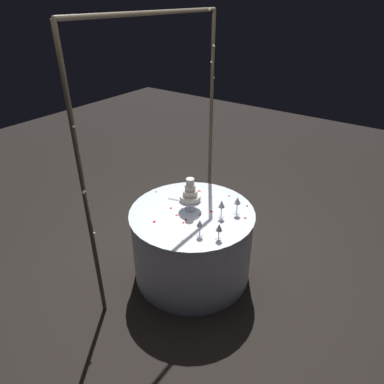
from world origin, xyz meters
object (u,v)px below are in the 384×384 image
object	(u,v)px
wine_glass_0	(188,184)
wine_glass_3	(219,228)
wine_glass_1	(237,201)
wine_glass_2	(222,205)
decorative_arch	(158,125)
main_table	(192,243)
cake_knife	(184,201)
wine_glass_4	(200,224)
tiered_cake	(190,195)

from	to	relation	value
wine_glass_0	wine_glass_3	xyz separation A→B (m)	(-0.44, -0.64, -0.02)
wine_glass_1	wine_glass_2	xyz separation A→B (m)	(-0.13, 0.09, 0.00)
decorative_arch	wine_glass_3	world-z (taller)	decorative_arch
main_table	wine_glass_0	size ratio (longest dim) A/B	6.79
wine_glass_1	main_table	bearing A→B (deg)	121.56
wine_glass_0	decorative_arch	bearing A→B (deg)	146.00
wine_glass_2	cake_knife	xyz separation A→B (m)	(0.02, 0.45, -0.13)
wine_glass_1	wine_glass_4	bearing A→B (deg)	169.14
wine_glass_3	cake_knife	xyz separation A→B (m)	(0.32, 0.61, -0.11)
wine_glass_1	wine_glass_0	bearing A→B (deg)	88.74
decorative_arch	wine_glass_0	distance (m)	0.71
decorative_arch	wine_glass_1	world-z (taller)	decorative_arch
decorative_arch	wine_glass_3	size ratio (longest dim) A/B	15.94
wine_glass_2	decorative_arch	bearing A→B (deg)	97.75
main_table	wine_glass_4	world-z (taller)	wine_glass_4
wine_glass_1	wine_glass_2	size ratio (longest dim) A/B	0.99
wine_glass_3	decorative_arch	bearing A→B (deg)	75.42
main_table	tiered_cake	world-z (taller)	tiered_cake
main_table	wine_glass_0	xyz separation A→B (m)	(0.23, 0.21, 0.51)
wine_glass_3	wine_glass_4	world-z (taller)	wine_glass_4
wine_glass_1	cake_knife	size ratio (longest dim) A/B	0.62
wine_glass_0	wine_glass_1	distance (m)	0.57
wine_glass_1	wine_glass_3	size ratio (longest dim) A/B	1.16
tiered_cake	cake_knife	world-z (taller)	tiered_cake
wine_glass_4	cake_knife	bearing A→B (deg)	50.44
cake_knife	main_table	bearing A→B (deg)	-121.36
wine_glass_0	wine_glass_2	size ratio (longest dim) A/B	0.98
tiered_cake	wine_glass_1	distance (m)	0.45
tiered_cake	wine_glass_3	world-z (taller)	tiered_cake
main_table	cake_knife	distance (m)	0.44
wine_glass_2	cake_knife	bearing A→B (deg)	86.90
wine_glass_3	wine_glass_4	size ratio (longest dim) A/B	0.97
wine_glass_0	wine_glass_1	bearing A→B (deg)	-91.26
decorative_arch	wine_glass_2	world-z (taller)	decorative_arch
wine_glass_4	cake_knife	world-z (taller)	wine_glass_4
wine_glass_0	wine_glass_2	xyz separation A→B (m)	(-0.15, -0.48, 0.00)
tiered_cake	wine_glass_4	bearing A→B (deg)	-132.91
decorative_arch	main_table	distance (m)	1.22
wine_glass_1	wine_glass_2	distance (m)	0.16
wine_glass_0	wine_glass_3	distance (m)	0.78
tiered_cake	wine_glass_2	bearing A→B (deg)	-78.80
main_table	wine_glass_4	xyz separation A→B (m)	(-0.26, -0.27, 0.50)
wine_glass_2	wine_glass_3	size ratio (longest dim) A/B	1.17
wine_glass_0	wine_glass_4	distance (m)	0.69
wine_glass_0	wine_glass_1	size ratio (longest dim) A/B	0.99
wine_glass_0	wine_glass_4	xyz separation A→B (m)	(-0.49, -0.48, -0.01)
wine_glass_3	wine_glass_4	bearing A→B (deg)	107.83
decorative_arch	wine_glass_4	size ratio (longest dim) A/B	15.51
wine_glass_2	cake_knife	distance (m)	0.47
wine_glass_1	wine_glass_2	bearing A→B (deg)	146.30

